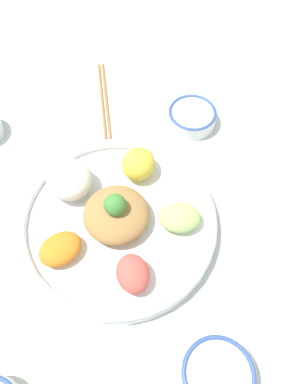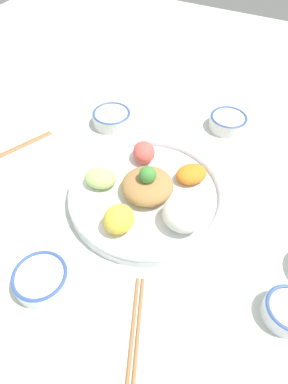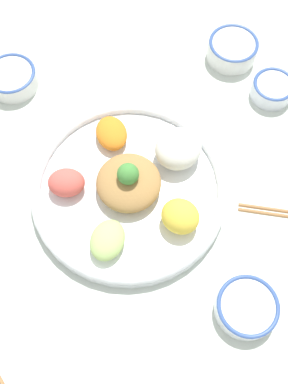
{
  "view_description": "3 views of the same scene",
  "coord_description": "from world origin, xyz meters",
  "px_view_note": "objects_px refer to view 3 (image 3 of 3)",
  "views": [
    {
      "loc": [
        0.12,
        -0.27,
        0.65
      ],
      "look_at": [
        0.02,
        0.07,
        0.07
      ],
      "focal_mm": 35.0,
      "sensor_mm": 36.0,
      "label": 1
    },
    {
      "loc": [
        -0.24,
        0.46,
        0.6
      ],
      "look_at": [
        -0.02,
        0.04,
        0.04
      ],
      "focal_mm": 30.0,
      "sensor_mm": 36.0,
      "label": 2
    },
    {
      "loc": [
        0.27,
        0.23,
        0.8
      ],
      "look_at": [
        -0.02,
        0.05,
        0.02
      ],
      "focal_mm": 42.0,
      "sensor_mm": 36.0,
      "label": 3
    }
  ],
  "objects_px": {
    "salad_platter": "(131,186)",
    "sauce_bowl_dark": "(12,78)",
    "rice_bowl_blue": "(273,88)",
    "sauce_bowl_far": "(232,49)",
    "rice_bowl_plain": "(247,307)"
  },
  "relations": [
    {
      "from": "salad_platter",
      "to": "sauce_bowl_far",
      "type": "bearing_deg",
      "value": 178.64
    },
    {
      "from": "sauce_bowl_dark",
      "to": "rice_bowl_plain",
      "type": "height_order",
      "value": "sauce_bowl_dark"
    },
    {
      "from": "rice_bowl_plain",
      "to": "sauce_bowl_far",
      "type": "distance_m",
      "value": 0.56
    },
    {
      "from": "salad_platter",
      "to": "sauce_bowl_dark",
      "type": "xyz_separation_m",
      "value": [
        -0.08,
        -0.35,
        -0.0
      ]
    },
    {
      "from": "salad_platter",
      "to": "sauce_bowl_dark",
      "type": "height_order",
      "value": "salad_platter"
    },
    {
      "from": "rice_bowl_blue",
      "to": "sauce_bowl_far",
      "type": "relative_size",
      "value": 0.81
    },
    {
      "from": "sauce_bowl_dark",
      "to": "sauce_bowl_far",
      "type": "xyz_separation_m",
      "value": [
        -0.32,
        0.36,
        0.0
      ]
    },
    {
      "from": "rice_bowl_blue",
      "to": "sauce_bowl_far",
      "type": "distance_m",
      "value": 0.13
    },
    {
      "from": "sauce_bowl_far",
      "to": "rice_bowl_blue",
      "type": "bearing_deg",
      "value": 68.97
    },
    {
      "from": "rice_bowl_blue",
      "to": "rice_bowl_plain",
      "type": "bearing_deg",
      "value": 19.98
    },
    {
      "from": "sauce_bowl_dark",
      "to": "sauce_bowl_far",
      "type": "distance_m",
      "value": 0.48
    },
    {
      "from": "rice_bowl_blue",
      "to": "sauce_bowl_far",
      "type": "height_order",
      "value": "sauce_bowl_far"
    },
    {
      "from": "salad_platter",
      "to": "sauce_bowl_dark",
      "type": "relative_size",
      "value": 3.51
    },
    {
      "from": "rice_bowl_blue",
      "to": "sauce_bowl_dark",
      "type": "xyz_separation_m",
      "value": [
        0.27,
        -0.48,
        0.0
      ]
    },
    {
      "from": "rice_bowl_plain",
      "to": "sauce_bowl_far",
      "type": "height_order",
      "value": "sauce_bowl_far"
    }
  ]
}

